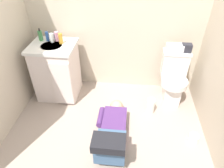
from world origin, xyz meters
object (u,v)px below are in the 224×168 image
tissue_box (175,48)px  paper_towel_roll (150,106)px  person_plumber (112,133)px  bottle_pink (57,36)px  toiletry_bag (187,48)px  bottle_blue (47,36)px  bottle_amber (61,39)px  bottle_white (52,38)px  faucet (55,37)px  vanity_cabinet (57,71)px  toilet (173,79)px  toilet_paper_roll (194,138)px  soap_dispenser (40,36)px

tissue_box → paper_towel_roll: (-0.26, -0.41, -0.68)m
person_plumber → bottle_pink: bearing=131.3°
toiletry_bag → bottle_blue: size_ratio=0.97×
bottle_pink → bottle_amber: 0.11m
bottle_white → faucet: bearing=70.1°
vanity_cabinet → bottle_amber: bottle_amber is taller
toilet → bottle_amber: (-1.53, 0.02, 0.52)m
vanity_cabinet → faucet: 0.47m
bottle_pink → paper_towel_roll: 1.58m
vanity_cabinet → faucet: (-0.00, 0.15, 0.45)m
faucet → toilet_paper_roll: 2.19m
toilet_paper_roll → bottle_white: bearing=156.8°
toilet → person_plumber: 1.18m
faucet → soap_dispenser: bearing=-174.0°
faucet → bottle_amber: (0.11, -0.09, 0.02)m
faucet → soap_dispenser: size_ratio=0.60×
toilet_paper_roll → tissue_box: bearing=105.9°
toilet → bottle_white: 1.75m
person_plumber → bottle_amber: (-0.77, 0.89, 0.71)m
soap_dispenser → paper_towel_roll: bearing=-14.8°
bottle_blue → vanity_cabinet: bearing=-51.3°
faucet → bottle_pink: 0.04m
bottle_amber → faucet: bearing=141.9°
toiletry_bag → bottle_blue: 1.85m
bottle_pink → paper_towel_roll: size_ratio=0.55×
person_plumber → tissue_box: size_ratio=4.84×
vanity_cabinet → paper_towel_roll: bearing=-11.7°
person_plumber → bottle_white: 1.47m
faucet → tissue_box: size_ratio=0.45×
bottle_amber → vanity_cabinet: bearing=-153.2°
vanity_cabinet → tissue_box: 1.65m
toilet → bottle_blue: (-1.74, 0.08, 0.52)m
vanity_cabinet → toilet_paper_roll: 2.01m
vanity_cabinet → paper_towel_roll: vanity_cabinet is taller
bottle_amber → toilet_paper_roll: (1.73, -0.76, -0.84)m
person_plumber → bottle_pink: 1.47m
bottle_white → paper_towel_roll: size_ratio=0.52×
toiletry_bag → paper_towel_roll: bearing=-134.6°
tissue_box → toilet_paper_roll: size_ratio=2.00×
person_plumber → toilet_paper_roll: bearing=7.4°
toilet → bottle_amber: bottle_amber is taller
vanity_cabinet → bottle_amber: (0.11, 0.06, 0.47)m
toilet → vanity_cabinet: 1.65m
toiletry_bag → soap_dispenser: (-1.94, -0.00, 0.08)m
vanity_cabinet → toilet_paper_roll: bearing=-21.0°
bottle_blue → soap_dispenser: bearing=177.4°
bottle_amber → paper_towel_roll: bearing=-15.2°
bottle_blue → toilet_paper_roll: 2.27m
person_plumber → soap_dispenser: (-1.08, 0.96, 0.71)m
toilet → vanity_cabinet: (-1.65, -0.04, 0.05)m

